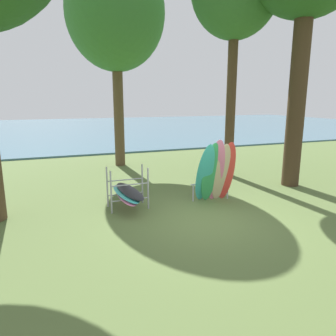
# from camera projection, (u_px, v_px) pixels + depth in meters

# --- Properties ---
(ground_plane) EXTENTS (80.00, 80.00, 0.00)m
(ground_plane) POSITION_uv_depth(u_px,v_px,m) (204.00, 220.00, 8.52)
(ground_plane) COLOR #566B38
(lake_water) EXTENTS (80.00, 36.00, 0.10)m
(lake_water) POSITION_uv_depth(u_px,v_px,m) (83.00, 128.00, 35.18)
(lake_water) COLOR #477084
(lake_water) RESTS_ON ground
(tree_mid_behind) EXTENTS (4.50, 4.50, 9.64)m
(tree_mid_behind) POSITION_uv_depth(u_px,v_px,m) (115.00, 14.00, 14.19)
(tree_mid_behind) COLOR brown
(tree_mid_behind) RESTS_ON ground
(leaning_board_pile) EXTENTS (1.36, 0.92, 2.06)m
(leaning_board_pile) POSITION_uv_depth(u_px,v_px,m) (216.00, 173.00, 9.77)
(leaning_board_pile) COLOR #38B2AD
(leaning_board_pile) RESTS_ON ground
(board_storage_rack) EXTENTS (1.15, 2.13, 1.25)m
(board_storage_rack) POSITION_uv_depth(u_px,v_px,m) (127.00, 193.00, 9.39)
(board_storage_rack) COLOR #9EA0A5
(board_storage_rack) RESTS_ON ground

